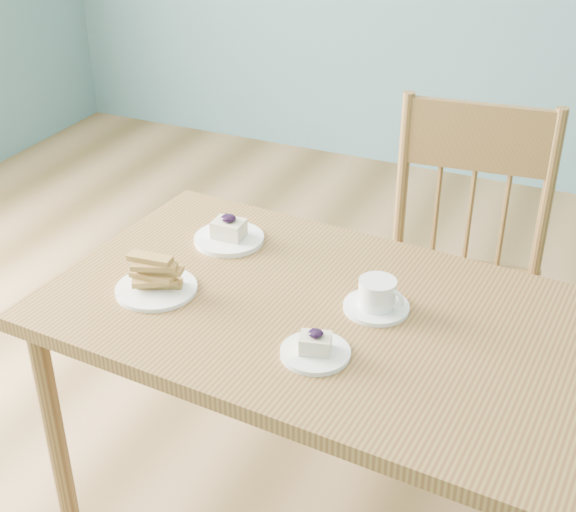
# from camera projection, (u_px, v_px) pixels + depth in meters

# --- Properties ---
(room) EXTENTS (5.01, 5.01, 2.71)m
(room) POSITION_uv_depth(u_px,v_px,m) (314.00, 25.00, 1.47)
(room) COLOR #A0774A
(room) RESTS_ON ground
(dining_table) EXTENTS (1.36, 0.84, 0.71)m
(dining_table) POSITION_uv_depth(u_px,v_px,m) (332.00, 337.00, 1.84)
(dining_table) COLOR olive
(dining_table) RESTS_ON ground
(dining_chair) EXTENTS (0.50, 0.48, 1.00)m
(dining_chair) POSITION_uv_depth(u_px,v_px,m) (458.00, 280.00, 2.30)
(dining_chair) COLOR olive
(dining_chair) RESTS_ON ground
(cheesecake_plate_near) EXTENTS (0.15, 0.15, 0.06)m
(cheesecake_plate_near) POSITION_uv_depth(u_px,v_px,m) (315.00, 349.00, 1.66)
(cheesecake_plate_near) COLOR white
(cheesecake_plate_near) RESTS_ON dining_table
(cheesecake_plate_far) EXTENTS (0.18, 0.18, 0.08)m
(cheesecake_plate_far) POSITION_uv_depth(u_px,v_px,m) (229.00, 235.00, 2.08)
(cheesecake_plate_far) COLOR white
(cheesecake_plate_far) RESTS_ON dining_table
(coffee_cup) EXTENTS (0.15, 0.15, 0.07)m
(coffee_cup) POSITION_uv_depth(u_px,v_px,m) (377.00, 297.00, 1.80)
(coffee_cup) COLOR white
(coffee_cup) RESTS_ON dining_table
(biscotti_plate) EXTENTS (0.19, 0.19, 0.09)m
(biscotti_plate) POSITION_uv_depth(u_px,v_px,m) (156.00, 280.00, 1.87)
(biscotti_plate) COLOR white
(biscotti_plate) RESTS_ON dining_table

